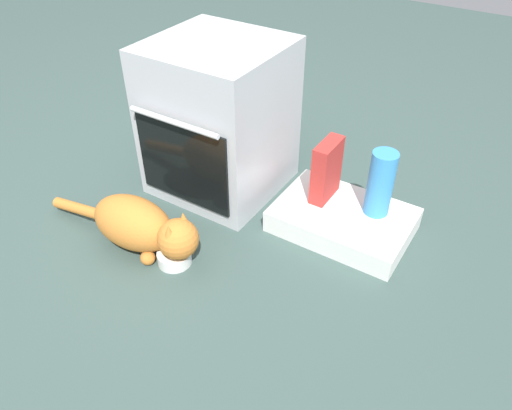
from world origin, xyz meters
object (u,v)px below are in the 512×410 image
at_px(oven, 219,119).
at_px(pantry_cabinet, 343,220).
at_px(cereal_box, 326,170).
at_px(cat, 141,226).
at_px(food_bowl, 174,256).
at_px(water_bottle, 380,184).

relative_size(oven, pantry_cabinet, 1.22).
bearing_deg(cereal_box, cat, -130.72).
xyz_separation_m(pantry_cabinet, food_bowl, (-0.50, -0.57, -0.02)).
relative_size(pantry_cabinet, water_bottle, 1.97).
height_order(oven, food_bowl, oven).
distance_m(oven, cat, 0.63).
xyz_separation_m(pantry_cabinet, water_bottle, (0.12, 0.07, 0.20)).
bearing_deg(oven, food_bowl, -73.80).
relative_size(oven, cat, 0.89).
distance_m(oven, food_bowl, 0.69).
height_order(cat, water_bottle, water_bottle).
height_order(pantry_cabinet, food_bowl, pantry_cabinet).
relative_size(oven, food_bowl, 5.07).
xyz_separation_m(oven, food_bowl, (0.17, -0.58, -0.33)).
distance_m(oven, cereal_box, 0.56).
bearing_deg(food_bowl, water_bottle, 45.99).
height_order(cat, cereal_box, cereal_box).
distance_m(pantry_cabinet, cat, 0.88).
relative_size(oven, cereal_box, 2.58).
xyz_separation_m(food_bowl, cat, (-0.16, -0.01, 0.10)).
bearing_deg(oven, pantry_cabinet, -0.59).
relative_size(cat, water_bottle, 2.70).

